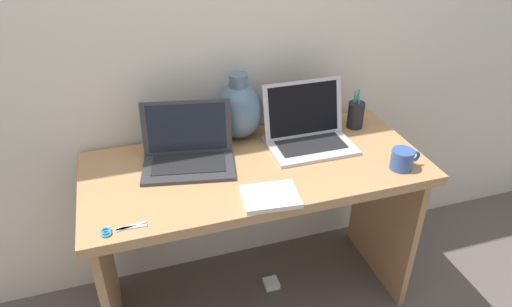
% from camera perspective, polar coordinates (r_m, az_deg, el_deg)
% --- Properties ---
extents(ground_plane, '(6.00, 6.00, 0.00)m').
position_cam_1_polar(ground_plane, '(2.32, 0.00, -17.17)').
color(ground_plane, '#564C47').
extents(back_wall, '(4.40, 0.04, 2.40)m').
position_cam_1_polar(back_wall, '(1.94, -3.15, 15.21)').
color(back_wall, beige).
rests_on(back_wall, ground).
extents(desk, '(1.35, 0.60, 0.75)m').
position_cam_1_polar(desk, '(1.92, 0.00, -5.64)').
color(desk, '#AD7F51').
rests_on(desk, ground).
extents(laptop_left, '(0.39, 0.30, 0.23)m').
position_cam_1_polar(laptop_left, '(1.83, -8.41, 0.69)').
color(laptop_left, '#333338').
rests_on(laptop_left, desk).
extents(laptop_right, '(0.35, 0.26, 0.25)m').
position_cam_1_polar(laptop_right, '(1.95, 6.31, 3.11)').
color(laptop_right, '#B2B2B7').
rests_on(laptop_right, desk).
extents(green_vase, '(0.20, 0.20, 0.29)m').
position_cam_1_polar(green_vase, '(1.96, -2.13, 5.40)').
color(green_vase, slate).
rests_on(green_vase, desk).
extents(notebook_stack, '(0.21, 0.18, 0.02)m').
position_cam_1_polar(notebook_stack, '(1.64, 1.79, -5.34)').
color(notebook_stack, silver).
rests_on(notebook_stack, desk).
extents(coffee_mug, '(0.12, 0.09, 0.08)m').
position_cam_1_polar(coffee_mug, '(1.87, 17.65, -0.69)').
color(coffee_mug, '#335199').
rests_on(coffee_mug, desk).
extents(pen_cup, '(0.07, 0.07, 0.19)m').
position_cam_1_polar(pen_cup, '(2.11, 12.20, 4.73)').
color(pen_cup, black).
rests_on(pen_cup, desk).
extents(scissors, '(0.15, 0.05, 0.01)m').
position_cam_1_polar(scissors, '(1.57, -16.99, -9.06)').
color(scissors, '#B7B7BC').
rests_on(scissors, desk).
extents(power_brick, '(0.07, 0.07, 0.03)m').
position_cam_1_polar(power_brick, '(2.35, 1.90, -15.73)').
color(power_brick, white).
rests_on(power_brick, ground).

